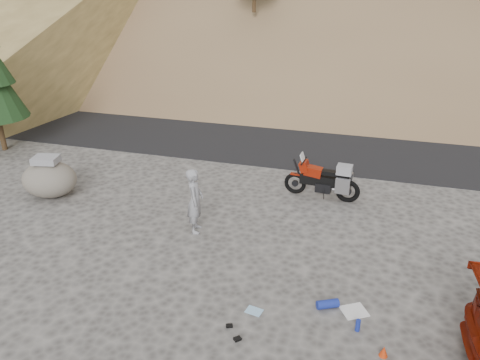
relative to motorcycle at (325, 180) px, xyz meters
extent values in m
plane|color=#464441|center=(-0.81, -3.75, -0.56)|extent=(140.00, 140.00, 0.00)
cube|color=black|center=(-0.81, 5.25, -0.56)|extent=(120.00, 7.00, 0.05)
cylinder|color=#3A2715|center=(-18.81, 12.25, 3.00)|extent=(0.15, 0.15, 1.26)
cylinder|color=#3A2715|center=(-11.81, 0.75, 0.21)|extent=(0.18, 0.18, 1.54)
torus|color=black|center=(-0.88, 0.07, -0.24)|extent=(0.66, 0.17, 0.65)
cylinder|color=black|center=(-0.88, 0.07, -0.24)|extent=(0.20, 0.08, 0.20)
torus|color=black|center=(0.66, -0.05, -0.24)|extent=(0.70, 0.19, 0.69)
cylinder|color=black|center=(0.66, -0.05, -0.24)|extent=(0.22, 0.10, 0.22)
cylinder|color=black|center=(-0.80, 0.07, 0.13)|extent=(0.37, 0.09, 0.80)
cylinder|color=black|center=(-0.66, 0.05, 0.51)|extent=(0.09, 0.62, 0.04)
cube|color=black|center=(-0.14, 0.01, -0.02)|extent=(1.21, 0.33, 0.30)
cube|color=black|center=(-0.04, 0.00, -0.22)|extent=(0.47, 0.33, 0.28)
cube|color=maroon|center=(-0.36, 0.03, 0.23)|extent=(0.54, 0.34, 0.31)
cube|color=maroon|center=(-0.63, 0.05, 0.35)|extent=(0.33, 0.36, 0.35)
cube|color=silver|center=(-0.70, 0.06, 0.61)|extent=(0.14, 0.31, 0.25)
cube|color=black|center=(0.11, -0.01, 0.25)|extent=(0.56, 0.26, 0.12)
cube|color=black|center=(0.49, -0.04, 0.21)|extent=(0.36, 0.21, 0.10)
cube|color=#B2B1B6|center=(0.51, -0.30, 0.01)|extent=(0.41, 0.15, 0.45)
cube|color=#B2B1B6|center=(0.55, 0.22, 0.01)|extent=(0.41, 0.15, 0.45)
cube|color=gray|center=(0.51, -0.04, 0.41)|extent=(0.44, 0.37, 0.26)
cube|color=maroon|center=(-0.88, 0.07, 0.06)|extent=(0.31, 0.14, 0.04)
cylinder|color=black|center=(0.00, -0.18, -0.38)|extent=(0.04, 0.21, 0.36)
cylinder|color=#B2B1B6|center=(0.45, -0.17, -0.17)|extent=(0.46, 0.13, 0.13)
imported|color=gray|center=(-2.92, -2.76, -0.56)|extent=(0.54, 0.70, 1.70)
ellipsoid|color=#5C554F|center=(-7.74, -2.04, -0.04)|extent=(1.60, 1.36, 1.04)
cube|color=gray|center=(-7.74, -2.04, 0.56)|extent=(0.74, 0.62, 0.18)
ellipsoid|color=#5C554F|center=(-8.30, -1.76, -0.34)|extent=(0.89, 0.84, 0.44)
cube|color=white|center=(1.16, -4.82, -0.55)|extent=(0.62, 0.61, 0.02)
cylinder|color=navy|center=(0.64, -4.85, -0.47)|extent=(0.47, 0.35, 0.18)
cylinder|color=navy|center=(1.24, -5.34, -0.44)|extent=(0.12, 0.12, 0.24)
cone|color=red|center=(1.71, -5.85, -0.46)|extent=(0.20, 0.20, 0.20)
cube|color=black|center=(-1.07, -5.89, -0.54)|extent=(0.15, 0.13, 0.04)
cube|color=black|center=(-0.83, -6.18, -0.54)|extent=(0.16, 0.16, 0.04)
cube|color=#95C4E6|center=(-0.73, -5.35, -0.56)|extent=(0.35, 0.29, 0.01)
camera|label=1|loc=(1.01, -12.40, 5.57)|focal=35.00mm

